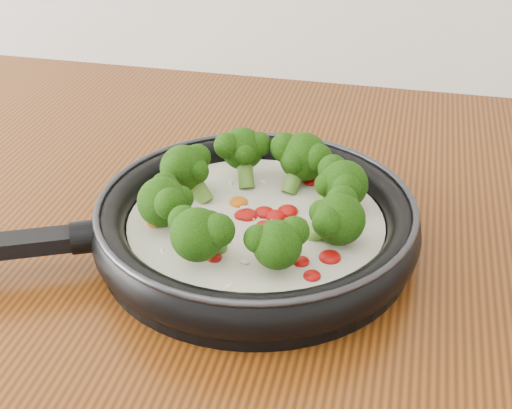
# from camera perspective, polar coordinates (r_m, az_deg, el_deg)

# --- Properties ---
(skillet) EXTENTS (0.52, 0.42, 0.09)m
(skillet) POSITION_cam_1_polar(r_m,az_deg,el_deg) (0.70, -0.21, -1.18)
(skillet) COLOR black
(skillet) RESTS_ON counter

